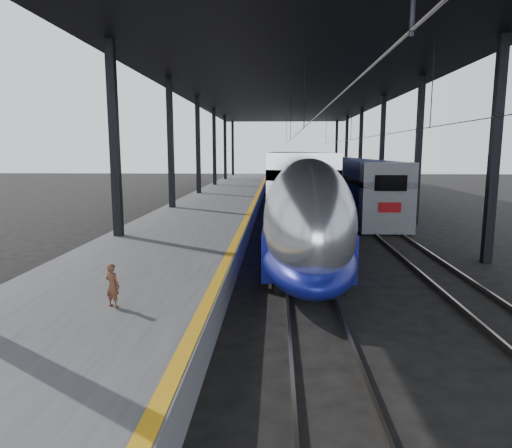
{
  "coord_description": "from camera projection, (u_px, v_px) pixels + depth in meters",
  "views": [
    {
      "loc": [
        0.96,
        -13.83,
        4.56
      ],
      "look_at": [
        0.2,
        2.15,
        2.0
      ],
      "focal_mm": 32.0,
      "sensor_mm": 36.0,
      "label": 1
    }
  ],
  "objects": [
    {
      "name": "ground",
      "position": [
        247.0,
        297.0,
        14.4
      ],
      "size": [
        160.0,
        160.0,
        0.0
      ],
      "primitive_type": "plane",
      "color": "black",
      "rests_on": "ground"
    },
    {
      "name": "platform",
      "position": [
        218.0,
        206.0,
        34.21
      ],
      "size": [
        6.0,
        80.0,
        1.0
      ],
      "primitive_type": "cube",
      "color": "#4C4C4F",
      "rests_on": "ground"
    },
    {
      "name": "second_train",
      "position": [
        331.0,
        174.0,
        51.41
      ],
      "size": [
        2.87,
        56.05,
        3.96
      ],
      "color": "navy",
      "rests_on": "ground"
    },
    {
      "name": "canopy",
      "position": [
        292.0,
        87.0,
        32.6
      ],
      "size": [
        18.0,
        75.0,
        9.47
      ],
      "color": "black",
      "rests_on": "ground"
    },
    {
      "name": "yellow_strip",
      "position": [
        255.0,
        199.0,
        34.0
      ],
      "size": [
        0.3,
        80.0,
        0.01
      ],
      "primitive_type": "cube",
      "color": "orange",
      "rests_on": "platform"
    },
    {
      "name": "rails",
      "position": [
        325.0,
        212.0,
        33.9
      ],
      "size": [
        6.52,
        80.0,
        0.16
      ],
      "color": "slate",
      "rests_on": "ground"
    },
    {
      "name": "tgv_train",
      "position": [
        289.0,
        178.0,
        42.57
      ],
      "size": [
        3.13,
        65.2,
        4.49
      ],
      "color": "#B1B4B9",
      "rests_on": "ground"
    },
    {
      "name": "child",
      "position": [
        112.0,
        285.0,
        10.47
      ],
      "size": [
        0.44,
        0.37,
        1.02
      ],
      "primitive_type": "imported",
      "rotation": [
        0.0,
        0.0,
        2.75
      ],
      "color": "#4D2919",
      "rests_on": "platform"
    }
  ]
}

